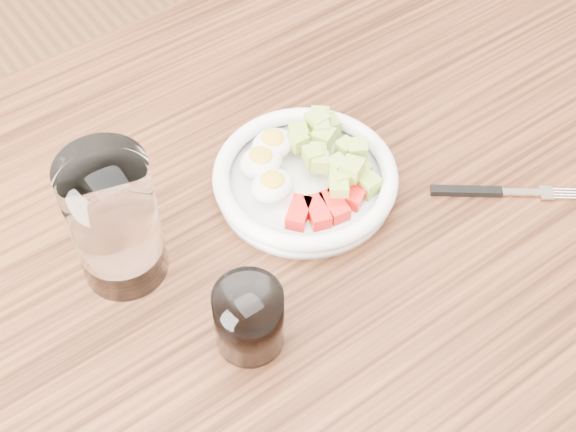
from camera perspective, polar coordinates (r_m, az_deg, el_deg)
The scene contains 5 objects.
dining_table at distance 1.01m, azimuth 0.80°, elevation -4.67°, with size 1.50×0.90×0.77m.
bowl at distance 0.95m, azimuth 1.22°, elevation 2.91°, with size 0.22×0.22×0.06m.
fork at distance 0.99m, azimuth 13.93°, elevation 1.70°, with size 0.15×0.12×0.01m.
water_glass at distance 0.85m, azimuth -12.26°, elevation -0.35°, with size 0.09×0.09×0.17m, color white.
coffee_glass at distance 0.82m, azimuth -2.79°, elevation -7.30°, with size 0.07×0.07×0.08m.
Camera 1 is at (-0.33, -0.44, 1.51)m, focal length 50.00 mm.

